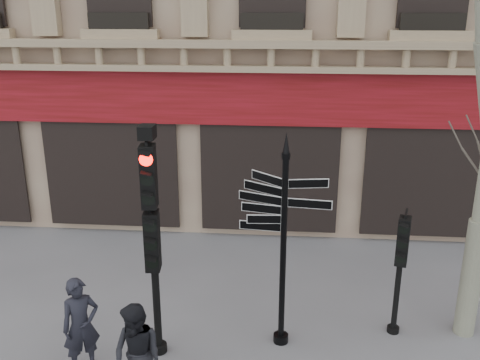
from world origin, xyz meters
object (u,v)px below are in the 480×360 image
object	(u,v)px
fingerpost	(284,207)
pedestrian_b	(137,357)
traffic_signal_main	(152,216)
pedestrian_a	(81,326)
traffic_signal_secondary	(401,253)

from	to	relation	value
fingerpost	pedestrian_b	bearing A→B (deg)	-123.91
traffic_signal_main	pedestrian_a	bearing A→B (deg)	-158.96
pedestrian_b	traffic_signal_secondary	bearing A→B (deg)	54.83
fingerpost	traffic_signal_secondary	distance (m)	2.32
traffic_signal_main	pedestrian_a	world-z (taller)	traffic_signal_main
fingerpost	pedestrian_b	world-z (taller)	fingerpost
traffic_signal_main	pedestrian_b	world-z (taller)	traffic_signal_main
traffic_signal_main	traffic_signal_secondary	size ratio (longest dim) A/B	1.75
pedestrian_a	pedestrian_b	size ratio (longest dim) A/B	0.99
fingerpost	traffic_signal_secondary	bearing A→B (deg)	29.42
pedestrian_a	fingerpost	bearing A→B (deg)	-17.79
fingerpost	traffic_signal_main	world-z (taller)	traffic_signal_main
fingerpost	traffic_signal_main	size ratio (longest dim) A/B	0.96
pedestrian_b	traffic_signal_main	bearing A→B (deg)	117.19
traffic_signal_main	pedestrian_a	size ratio (longest dim) A/B	2.42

